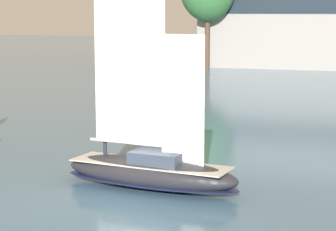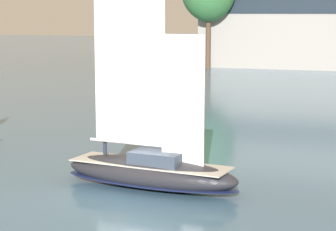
% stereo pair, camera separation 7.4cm
% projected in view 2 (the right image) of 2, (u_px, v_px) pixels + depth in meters
% --- Properties ---
extents(ground_plane, '(400.00, 400.00, 0.00)m').
position_uv_depth(ground_plane, '(150.00, 188.00, 34.75)').
color(ground_plane, '#42667F').
extents(waterfront_building, '(33.63, 13.56, 19.75)m').
position_uv_depth(waterfront_building, '(301.00, 8.00, 109.35)').
color(waterfront_building, gray).
rests_on(waterfront_building, ground).
extents(sailboat_main, '(10.26, 4.05, 13.72)m').
position_uv_depth(sailboat_main, '(150.00, 168.00, 34.58)').
color(sailboat_main, '#232328').
rests_on(sailboat_main, ground).
extents(sailboat_moored_mid_channel, '(3.16, 6.62, 8.79)m').
position_uv_depth(sailboat_moored_mid_channel, '(150.00, 68.00, 101.63)').
color(sailboat_moored_mid_channel, navy).
rests_on(sailboat_moored_mid_channel, ground).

